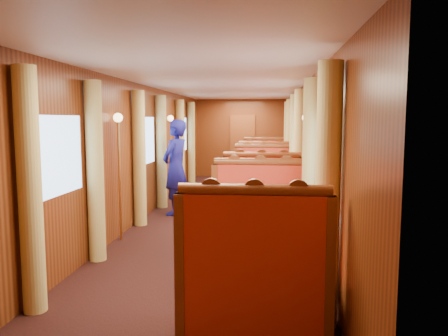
# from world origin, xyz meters

# --- Properties ---
(floor) EXTENTS (3.00, 12.00, 0.01)m
(floor) POSITION_xyz_m (0.00, 0.00, 0.00)
(floor) COLOR black
(floor) RESTS_ON ground
(ceiling) EXTENTS (3.00, 12.00, 0.01)m
(ceiling) POSITION_xyz_m (0.00, 0.00, 2.50)
(ceiling) COLOR silver
(ceiling) RESTS_ON wall_left
(wall_far) EXTENTS (3.00, 0.01, 2.50)m
(wall_far) POSITION_xyz_m (0.00, 6.00, 1.25)
(wall_far) COLOR brown
(wall_far) RESTS_ON floor
(wall_near) EXTENTS (3.00, 0.01, 2.50)m
(wall_near) POSITION_xyz_m (0.00, -6.00, 1.25)
(wall_near) COLOR brown
(wall_near) RESTS_ON floor
(wall_left) EXTENTS (0.01, 12.00, 2.50)m
(wall_left) POSITION_xyz_m (-1.50, 0.00, 1.25)
(wall_left) COLOR brown
(wall_left) RESTS_ON floor
(wall_right) EXTENTS (0.01, 12.00, 2.50)m
(wall_right) POSITION_xyz_m (1.50, 0.00, 1.25)
(wall_right) COLOR brown
(wall_right) RESTS_ON floor
(doorway_far) EXTENTS (0.80, 0.04, 2.00)m
(doorway_far) POSITION_xyz_m (0.00, 5.97, 1.00)
(doorway_far) COLOR brown
(doorway_far) RESTS_ON floor
(table_near) EXTENTS (1.05, 0.72, 0.75)m
(table_near) POSITION_xyz_m (0.75, -3.50, 0.38)
(table_near) COLOR white
(table_near) RESTS_ON floor
(banquette_near_fwd) EXTENTS (1.30, 0.55, 1.34)m
(banquette_near_fwd) POSITION_xyz_m (0.75, -4.51, 0.42)
(banquette_near_fwd) COLOR red
(banquette_near_fwd) RESTS_ON floor
(banquette_near_aft) EXTENTS (1.30, 0.55, 1.34)m
(banquette_near_aft) POSITION_xyz_m (0.75, -2.49, 0.42)
(banquette_near_aft) COLOR red
(banquette_near_aft) RESTS_ON floor
(table_mid) EXTENTS (1.05, 0.72, 0.75)m
(table_mid) POSITION_xyz_m (0.75, 0.00, 0.38)
(table_mid) COLOR white
(table_mid) RESTS_ON floor
(banquette_mid_fwd) EXTENTS (1.30, 0.55, 1.34)m
(banquette_mid_fwd) POSITION_xyz_m (0.75, -1.01, 0.42)
(banquette_mid_fwd) COLOR red
(banquette_mid_fwd) RESTS_ON floor
(banquette_mid_aft) EXTENTS (1.30, 0.55, 1.34)m
(banquette_mid_aft) POSITION_xyz_m (0.75, 1.01, 0.42)
(banquette_mid_aft) COLOR red
(banquette_mid_aft) RESTS_ON floor
(table_far) EXTENTS (1.05, 0.72, 0.75)m
(table_far) POSITION_xyz_m (0.75, 3.50, 0.38)
(table_far) COLOR white
(table_far) RESTS_ON floor
(banquette_far_fwd) EXTENTS (1.30, 0.55, 1.34)m
(banquette_far_fwd) POSITION_xyz_m (0.75, 2.49, 0.42)
(banquette_far_fwd) COLOR red
(banquette_far_fwd) RESTS_ON floor
(banquette_far_aft) EXTENTS (1.30, 0.55, 1.34)m
(banquette_far_aft) POSITION_xyz_m (0.75, 4.51, 0.42)
(banquette_far_aft) COLOR red
(banquette_far_aft) RESTS_ON floor
(tea_tray) EXTENTS (0.41, 0.36, 0.01)m
(tea_tray) POSITION_xyz_m (0.65, -3.59, 0.76)
(tea_tray) COLOR silver
(tea_tray) RESTS_ON table_near
(teapot_left) EXTENTS (0.17, 0.13, 0.12)m
(teapot_left) POSITION_xyz_m (0.60, -3.57, 0.81)
(teapot_left) COLOR silver
(teapot_left) RESTS_ON tea_tray
(teapot_right) EXTENTS (0.20, 0.18, 0.14)m
(teapot_right) POSITION_xyz_m (0.77, -3.65, 0.82)
(teapot_right) COLOR silver
(teapot_right) RESTS_ON tea_tray
(teapot_back) EXTENTS (0.17, 0.16, 0.12)m
(teapot_back) POSITION_xyz_m (0.61, -3.47, 0.81)
(teapot_back) COLOR silver
(teapot_back) RESTS_ON tea_tray
(fruit_plate) EXTENTS (0.21, 0.21, 0.05)m
(fruit_plate) POSITION_xyz_m (1.07, -3.61, 0.77)
(fruit_plate) COLOR white
(fruit_plate) RESTS_ON table_near
(cup_inboard) EXTENTS (0.08, 0.08, 0.26)m
(cup_inboard) POSITION_xyz_m (0.34, -3.36, 0.86)
(cup_inboard) COLOR white
(cup_inboard) RESTS_ON table_near
(cup_outboard) EXTENTS (0.08, 0.08, 0.26)m
(cup_outboard) POSITION_xyz_m (0.42, -3.30, 0.86)
(cup_outboard) COLOR white
(cup_outboard) RESTS_ON table_near
(rose_vase_mid) EXTENTS (0.06, 0.06, 0.36)m
(rose_vase_mid) POSITION_xyz_m (0.75, -0.03, 0.93)
(rose_vase_mid) COLOR silver
(rose_vase_mid) RESTS_ON table_mid
(rose_vase_far) EXTENTS (0.06, 0.06, 0.36)m
(rose_vase_far) POSITION_xyz_m (0.75, 3.47, 0.93)
(rose_vase_far) COLOR silver
(rose_vase_far) RESTS_ON table_far
(window_left_near) EXTENTS (0.01, 1.20, 0.90)m
(window_left_near) POSITION_xyz_m (-1.49, -3.50, 1.45)
(window_left_near) COLOR #89ADDB
(window_left_near) RESTS_ON wall_left
(curtain_left_near_a) EXTENTS (0.22, 0.22, 2.35)m
(curtain_left_near_a) POSITION_xyz_m (-1.38, -4.28, 1.18)
(curtain_left_near_a) COLOR #DBCC70
(curtain_left_near_a) RESTS_ON floor
(curtain_left_near_b) EXTENTS (0.22, 0.22, 2.35)m
(curtain_left_near_b) POSITION_xyz_m (-1.38, -2.72, 1.18)
(curtain_left_near_b) COLOR #DBCC70
(curtain_left_near_b) RESTS_ON floor
(window_right_near) EXTENTS (0.01, 1.20, 0.90)m
(window_right_near) POSITION_xyz_m (1.49, -3.50, 1.45)
(window_right_near) COLOR #89ADDB
(window_right_near) RESTS_ON wall_right
(curtain_right_near_a) EXTENTS (0.22, 0.22, 2.35)m
(curtain_right_near_a) POSITION_xyz_m (1.38, -4.28, 1.18)
(curtain_right_near_a) COLOR #DBCC70
(curtain_right_near_a) RESTS_ON floor
(curtain_right_near_b) EXTENTS (0.22, 0.22, 2.35)m
(curtain_right_near_b) POSITION_xyz_m (1.38, -2.72, 1.18)
(curtain_right_near_b) COLOR #DBCC70
(curtain_right_near_b) RESTS_ON floor
(window_left_mid) EXTENTS (0.01, 1.20, 0.90)m
(window_left_mid) POSITION_xyz_m (-1.49, 0.00, 1.45)
(window_left_mid) COLOR #89ADDB
(window_left_mid) RESTS_ON wall_left
(curtain_left_mid_a) EXTENTS (0.22, 0.22, 2.35)m
(curtain_left_mid_a) POSITION_xyz_m (-1.38, -0.78, 1.18)
(curtain_left_mid_a) COLOR #DBCC70
(curtain_left_mid_a) RESTS_ON floor
(curtain_left_mid_b) EXTENTS (0.22, 0.22, 2.35)m
(curtain_left_mid_b) POSITION_xyz_m (-1.38, 0.78, 1.18)
(curtain_left_mid_b) COLOR #DBCC70
(curtain_left_mid_b) RESTS_ON floor
(window_right_mid) EXTENTS (0.01, 1.20, 0.90)m
(window_right_mid) POSITION_xyz_m (1.49, 0.00, 1.45)
(window_right_mid) COLOR #89ADDB
(window_right_mid) RESTS_ON wall_right
(curtain_right_mid_a) EXTENTS (0.22, 0.22, 2.35)m
(curtain_right_mid_a) POSITION_xyz_m (1.38, -0.78, 1.18)
(curtain_right_mid_a) COLOR #DBCC70
(curtain_right_mid_a) RESTS_ON floor
(curtain_right_mid_b) EXTENTS (0.22, 0.22, 2.35)m
(curtain_right_mid_b) POSITION_xyz_m (1.38, 0.78, 1.18)
(curtain_right_mid_b) COLOR #DBCC70
(curtain_right_mid_b) RESTS_ON floor
(window_left_far) EXTENTS (0.01, 1.20, 0.90)m
(window_left_far) POSITION_xyz_m (-1.49, 3.50, 1.45)
(window_left_far) COLOR #89ADDB
(window_left_far) RESTS_ON wall_left
(curtain_left_far_a) EXTENTS (0.22, 0.22, 2.35)m
(curtain_left_far_a) POSITION_xyz_m (-1.38, 2.72, 1.18)
(curtain_left_far_a) COLOR #DBCC70
(curtain_left_far_a) RESTS_ON floor
(curtain_left_far_b) EXTENTS (0.22, 0.22, 2.35)m
(curtain_left_far_b) POSITION_xyz_m (-1.38, 4.28, 1.18)
(curtain_left_far_b) COLOR #DBCC70
(curtain_left_far_b) RESTS_ON floor
(window_right_far) EXTENTS (0.01, 1.20, 0.90)m
(window_right_far) POSITION_xyz_m (1.49, 3.50, 1.45)
(window_right_far) COLOR #89ADDB
(window_right_far) RESTS_ON wall_right
(curtain_right_far_a) EXTENTS (0.22, 0.22, 2.35)m
(curtain_right_far_a) POSITION_xyz_m (1.38, 2.72, 1.18)
(curtain_right_far_a) COLOR #DBCC70
(curtain_right_far_a) RESTS_ON floor
(curtain_right_far_b) EXTENTS (0.22, 0.22, 2.35)m
(curtain_right_far_b) POSITION_xyz_m (1.38, 4.28, 1.18)
(curtain_right_far_b) COLOR #DBCC70
(curtain_right_far_b) RESTS_ON floor
(sconce_left_fore) EXTENTS (0.14, 0.14, 1.95)m
(sconce_left_fore) POSITION_xyz_m (-1.40, -1.75, 1.38)
(sconce_left_fore) COLOR #BF8C3F
(sconce_left_fore) RESTS_ON floor
(sconce_right_fore) EXTENTS (0.14, 0.14, 1.95)m
(sconce_right_fore) POSITION_xyz_m (1.40, -1.75, 1.38)
(sconce_right_fore) COLOR #BF8C3F
(sconce_right_fore) RESTS_ON floor
(sconce_left_aft) EXTENTS (0.14, 0.14, 1.95)m
(sconce_left_aft) POSITION_xyz_m (-1.40, 1.75, 1.38)
(sconce_left_aft) COLOR #BF8C3F
(sconce_left_aft) RESTS_ON floor
(sconce_right_aft) EXTENTS (0.14, 0.14, 1.95)m
(sconce_right_aft) POSITION_xyz_m (1.40, 1.75, 1.38)
(sconce_right_aft) COLOR #BF8C3F
(sconce_right_aft) RESTS_ON floor
(steward) EXTENTS (0.65, 0.79, 1.85)m
(steward) POSITION_xyz_m (-0.94, 0.14, 0.93)
(steward) COLOR navy
(steward) RESTS_ON floor
(passenger) EXTENTS (0.40, 0.44, 0.76)m
(passenger) POSITION_xyz_m (0.75, 0.81, 0.74)
(passenger) COLOR beige
(passenger) RESTS_ON banquette_mid_aft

